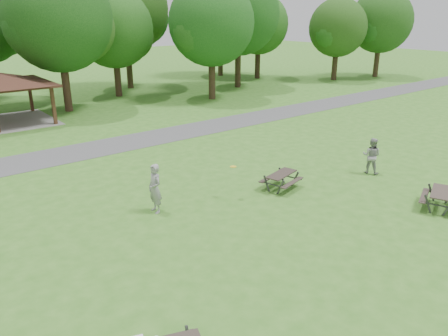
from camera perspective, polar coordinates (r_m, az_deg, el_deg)
ground at (r=15.43m, az=6.46°, el=-9.29°), size 160.00×160.00×0.00m
asphalt_path at (r=26.40m, az=-15.44°, el=2.65°), size 120.00×3.20×0.02m
tree_row_e at (r=36.40m, az=-20.69°, el=17.51°), size 8.40×8.00×11.02m
tree_row_f at (r=41.92m, az=-14.10°, el=17.00°), size 7.35×7.00×9.55m
tree_row_g at (r=39.43m, az=-1.56°, el=18.12°), size 7.77×7.40×10.25m
tree_row_h at (r=45.91m, az=1.98°, el=19.23°), size 8.61×8.20×11.37m
tree_row_i at (r=52.53m, az=4.58°, el=18.03°), size 7.14×6.80×9.52m
tree_row_j at (r=52.61m, az=14.66°, el=17.11°), size 6.72×6.40×8.96m
tree_deep_c at (r=46.35m, az=-12.67°, el=19.31°), size 8.82×8.40×11.90m
tree_deep_d at (r=54.64m, az=-0.42°, el=19.32°), size 8.40×8.00×11.27m
tree_flank_right at (r=56.67m, az=19.84°, el=17.36°), size 7.56×7.20×9.97m
picnic_table_middle at (r=19.53m, az=7.49°, el=-1.18°), size 1.95×1.71×0.73m
picnic_table_far at (r=19.46m, az=26.41°, el=-3.21°), size 2.12×1.93×0.75m
frisbee_in_flight at (r=18.07m, az=1.21°, el=0.18°), size 0.33×0.33×0.02m
frisbee_thrower at (r=17.15m, az=-9.01°, el=-2.68°), size 0.49×0.73×1.97m
frisbee_catcher at (r=22.26m, az=18.70°, el=1.52°), size 0.94×1.05×1.78m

